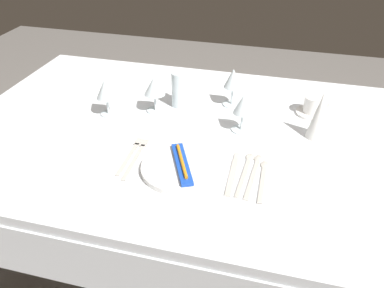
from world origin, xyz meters
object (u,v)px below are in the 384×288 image
at_px(dinner_plate, 182,168).
at_px(toothbrush_package, 182,163).
at_px(fork_inner, 131,154).
at_px(dinner_knife, 232,174).
at_px(drink_tumbler, 180,91).
at_px(napkin_folded, 320,115).
at_px(spoon_tea, 263,176).
at_px(wine_glass_left, 243,107).
at_px(fork_outer, 136,157).
at_px(coffee_cup_left, 314,104).
at_px(spoon_dessert, 255,171).
at_px(wine_glass_far, 106,90).
at_px(spoon_soup, 246,169).
at_px(wine_glass_centre, 154,87).
at_px(wine_glass_right, 233,80).

relative_size(dinner_plate, toothbrush_package, 1.23).
relative_size(fork_inner, dinner_knife, 0.97).
height_order(drink_tumbler, napkin_folded, napkin_folded).
height_order(spoon_tea, wine_glass_left, wine_glass_left).
xyz_separation_m(fork_outer, coffee_cup_left, (0.54, 0.44, 0.04)).
xyz_separation_m(coffee_cup_left, napkin_folded, (0.01, -0.17, 0.04)).
height_order(wine_glass_left, drink_tumbler, same).
relative_size(spoon_tea, drink_tumbler, 1.48).
distance_m(spoon_dessert, coffee_cup_left, 0.45).
bearing_deg(wine_glass_far, spoon_soup, -20.95).
distance_m(dinner_knife, wine_glass_centre, 0.49).
xyz_separation_m(fork_outer, dinner_knife, (0.31, -0.01, 0.00)).
height_order(fork_inner, spoon_tea, spoon_tea).
bearing_deg(wine_glass_far, coffee_cup_left, 15.21).
bearing_deg(fork_outer, wine_glass_left, 40.46).
height_order(fork_outer, dinner_knife, same).
xyz_separation_m(fork_outer, wine_glass_left, (0.30, 0.25, 0.09)).
distance_m(spoon_soup, napkin_folded, 0.33).
bearing_deg(dinner_plate, coffee_cup_left, 50.84).
height_order(spoon_dessert, coffee_cup_left, coffee_cup_left).
relative_size(dinner_plate, napkin_folded, 1.47).
height_order(toothbrush_package, drink_tumbler, drink_tumbler).
bearing_deg(fork_inner, spoon_dessert, 2.16).
bearing_deg(spoon_dessert, dinner_knife, -150.82).
bearing_deg(dinner_knife, coffee_cup_left, 63.28).
bearing_deg(napkin_folded, dinner_knife, -130.08).
bearing_deg(wine_glass_right, dinner_knife, -79.54).
distance_m(fork_outer, wine_glass_far, 0.33).
relative_size(dinner_plate, dinner_knife, 1.14).
relative_size(dinner_knife, spoon_tea, 1.07).
bearing_deg(wine_glass_far, wine_glass_left, 1.65).
bearing_deg(wine_glass_far, napkin_folded, 2.78).
distance_m(toothbrush_package, wine_glass_right, 0.48).
bearing_deg(spoon_dessert, wine_glass_centre, 145.67).
relative_size(dinner_knife, coffee_cup_left, 2.28).
relative_size(toothbrush_package, wine_glass_right, 1.36).
bearing_deg(spoon_tea, coffee_cup_left, 72.60).
bearing_deg(spoon_soup, dinner_plate, -164.35).
distance_m(toothbrush_package, spoon_soup, 0.20).
bearing_deg(wine_glass_far, spoon_tea, -20.91).
distance_m(toothbrush_package, wine_glass_left, 0.32).
relative_size(dinner_knife, napkin_folded, 1.29).
bearing_deg(spoon_dessert, toothbrush_package, -166.81).
bearing_deg(drink_tumbler, wine_glass_left, -25.34).
height_order(fork_outer, wine_glass_left, wine_glass_left).
xyz_separation_m(fork_inner, coffee_cup_left, (0.57, 0.43, 0.04)).
bearing_deg(napkin_folded, spoon_dessert, -125.33).
bearing_deg(spoon_tea, fork_outer, -179.08).
height_order(fork_inner, spoon_dessert, spoon_dessert).
height_order(coffee_cup_left, wine_glass_far, wine_glass_far).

